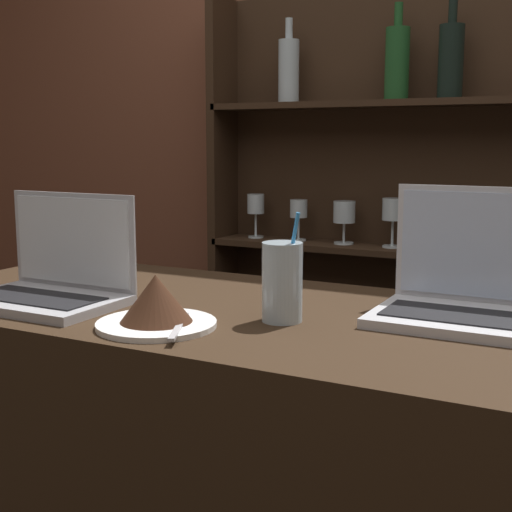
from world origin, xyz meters
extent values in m
cube|color=brown|center=(0.00, 1.41, 1.35)|extent=(7.00, 0.06, 2.70)
cube|color=#332114|center=(-0.77, 1.29, 0.90)|extent=(0.03, 0.18, 1.81)
cube|color=#332114|center=(0.00, 1.37, 0.90)|extent=(1.57, 0.02, 1.81)
cube|color=#332114|center=(0.00, 1.29, 0.54)|extent=(1.53, 0.18, 0.02)
cube|color=#332114|center=(0.00, 1.29, 0.99)|extent=(1.53, 0.18, 0.02)
cube|color=#332114|center=(0.00, 1.29, 1.45)|extent=(1.53, 0.18, 0.02)
cylinder|color=silver|center=(-0.64, 1.29, 1.01)|extent=(0.05, 0.05, 0.01)
cylinder|color=silver|center=(-0.64, 1.29, 1.05)|extent=(0.01, 0.01, 0.08)
cylinder|color=silver|center=(-0.64, 1.29, 1.12)|extent=(0.06, 0.06, 0.07)
cylinder|color=silver|center=(-0.48, 1.29, 1.01)|extent=(0.05, 0.05, 0.01)
cylinder|color=silver|center=(-0.48, 1.29, 1.05)|extent=(0.01, 0.01, 0.07)
cylinder|color=silver|center=(-0.48, 1.29, 1.11)|extent=(0.06, 0.06, 0.06)
cylinder|color=silver|center=(-0.32, 1.29, 1.01)|extent=(0.06, 0.06, 0.01)
cylinder|color=silver|center=(-0.32, 1.29, 1.04)|extent=(0.01, 0.01, 0.06)
cylinder|color=silver|center=(-0.32, 1.29, 1.11)|extent=(0.07, 0.07, 0.07)
cylinder|color=silver|center=(-0.16, 1.29, 1.01)|extent=(0.06, 0.06, 0.01)
cylinder|color=silver|center=(-0.16, 1.29, 1.05)|extent=(0.01, 0.01, 0.08)
cylinder|color=silver|center=(-0.16, 1.29, 1.12)|extent=(0.07, 0.07, 0.07)
cylinder|color=silver|center=(0.00, 1.29, 1.01)|extent=(0.06, 0.06, 0.01)
cylinder|color=silver|center=(0.00, 1.29, 1.04)|extent=(0.01, 0.01, 0.07)
cylinder|color=silver|center=(0.00, 1.29, 1.11)|extent=(0.07, 0.07, 0.06)
cylinder|color=silver|center=(0.16, 1.29, 1.01)|extent=(0.06, 0.06, 0.01)
cylinder|color=silver|center=(0.16, 1.29, 1.04)|extent=(0.01, 0.01, 0.07)
cylinder|color=silver|center=(0.16, 1.29, 1.11)|extent=(0.07, 0.07, 0.06)
cylinder|color=black|center=(0.00, 1.29, 1.56)|extent=(0.07, 0.07, 0.21)
cylinder|color=black|center=(0.00, 1.29, 1.70)|extent=(0.03, 0.03, 0.07)
cylinder|color=#B2C1C6|center=(-0.52, 1.29, 1.56)|extent=(0.07, 0.07, 0.20)
cylinder|color=#B2C1C6|center=(-0.52, 1.29, 1.69)|extent=(0.02, 0.02, 0.07)
cylinder|color=#1E4C23|center=(-0.16, 1.29, 1.56)|extent=(0.07, 0.07, 0.21)
cylinder|color=#1E4C23|center=(-0.16, 1.29, 1.70)|extent=(0.03, 0.03, 0.07)
cube|color=#ADADB2|center=(-0.53, 0.15, 1.02)|extent=(0.32, 0.21, 0.02)
cube|color=black|center=(-0.53, 0.14, 1.03)|extent=(0.27, 0.12, 0.00)
cube|color=#ADADB2|center=(-0.53, 0.26, 1.13)|extent=(0.32, 0.00, 0.20)
cube|color=silver|center=(-0.53, 0.25, 1.13)|extent=(0.29, 0.01, 0.18)
cube|color=silver|center=(0.23, 0.39, 1.02)|extent=(0.29, 0.23, 0.02)
cube|color=black|center=(0.23, 0.38, 1.03)|extent=(0.25, 0.13, 0.00)
cube|color=silver|center=(0.23, 0.51, 1.14)|extent=(0.29, 0.00, 0.22)
cube|color=silver|center=(0.23, 0.50, 1.14)|extent=(0.27, 0.01, 0.20)
cylinder|color=white|center=(-0.23, 0.13, 1.02)|extent=(0.21, 0.21, 0.01)
cone|color=#381E11|center=(-0.23, 0.13, 1.07)|extent=(0.13, 0.13, 0.08)
cube|color=#B7B7BC|center=(-0.17, 0.11, 1.03)|extent=(0.08, 0.16, 0.00)
cylinder|color=silver|center=(-0.05, 0.27, 1.09)|extent=(0.07, 0.07, 0.14)
cylinder|color=#338CD8|center=(-0.04, 0.27, 1.11)|extent=(0.04, 0.01, 0.20)
camera|label=1|loc=(0.49, -0.86, 1.34)|focal=50.00mm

